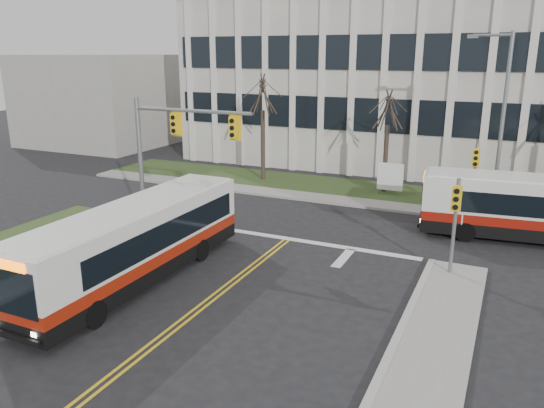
{
  "coord_description": "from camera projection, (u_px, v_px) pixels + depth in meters",
  "views": [
    {
      "loc": [
        8.89,
        -12.79,
        8.18
      ],
      "look_at": [
        -0.17,
        6.81,
        2.0
      ],
      "focal_mm": 35.0,
      "sensor_mm": 36.0,
      "label": 1
    }
  ],
  "objects": [
    {
      "name": "sidewalk_cross",
      "position": [
        426.0,
        211.0,
        28.23
      ],
      "size": [
        44.0,
        1.6,
        0.14
      ],
      "primitive_type": "cube",
      "color": "#9E9B93",
      "rests_on": "ground"
    },
    {
      "name": "mast_arm_signal",
      "position": [
        168.0,
        141.0,
        24.34
      ],
      "size": [
        6.11,
        0.38,
        6.2
      ],
      "color": "slate",
      "rests_on": "ground"
    },
    {
      "name": "office_building",
      "position": [
        465.0,
        83.0,
        39.51
      ],
      "size": [
        40.0,
        16.0,
        12.0
      ],
      "primitive_type": "cube",
      "color": "silver",
      "rests_on": "ground"
    },
    {
      "name": "building_annex",
      "position": [
        106.0,
        99.0,
        49.07
      ],
      "size": [
        12.0,
        12.0,
        8.0
      ],
      "primitive_type": "cube",
      "color": "#9E9B93",
      "rests_on": "ground"
    },
    {
      "name": "ground",
      "position": [
        188.0,
        317.0,
        17.0
      ],
      "size": [
        120.0,
        120.0,
        0.0
      ],
      "primitive_type": "plane",
      "color": "black",
      "rests_on": "ground"
    },
    {
      "name": "newspaper_box_blue",
      "position": [
        41.0,
        253.0,
        21.2
      ],
      "size": [
        0.64,
        0.61,
        0.95
      ],
      "primitive_type": "cube",
      "rotation": [
        0.0,
        0.0,
        -0.41
      ],
      "color": "navy",
      "rests_on": "ground"
    },
    {
      "name": "tree_left",
      "position": [
        263.0,
        96.0,
        33.61
      ],
      "size": [
        1.8,
        1.8,
        7.7
      ],
      "color": "#42352B",
      "rests_on": "ground"
    },
    {
      "name": "streetlight",
      "position": [
        500.0,
        115.0,
        26.47
      ],
      "size": [
        2.15,
        0.25,
        9.2
      ],
      "color": "slate",
      "rests_on": "ground"
    },
    {
      "name": "signal_pole_far",
      "position": [
        475.0,
        169.0,
        26.84
      ],
      "size": [
        0.34,
        0.39,
        3.8
      ],
      "color": "slate",
      "rests_on": "ground"
    },
    {
      "name": "building_lawn",
      "position": [
        434.0,
        198.0,
        30.67
      ],
      "size": [
        44.0,
        5.0,
        0.12
      ],
      "primitive_type": "cube",
      "color": "#2F451D",
      "rests_on": "ground"
    },
    {
      "name": "signal_pole_near",
      "position": [
        455.0,
        213.0,
        19.43
      ],
      "size": [
        0.34,
        0.39,
        3.8
      ],
      "color": "slate",
      "rests_on": "ground"
    },
    {
      "name": "bus_main",
      "position": [
        136.0,
        244.0,
        19.38
      ],
      "size": [
        2.35,
        10.7,
        2.85
      ],
      "primitive_type": null,
      "rotation": [
        0.0,
        0.0,
        -0.0
      ],
      "color": "silver",
      "rests_on": "ground"
    },
    {
      "name": "directory_sign",
      "position": [
        390.0,
        177.0,
        30.94
      ],
      "size": [
        1.5,
        0.12,
        2.0
      ],
      "color": "slate",
      "rests_on": "ground"
    },
    {
      "name": "tree_mid",
      "position": [
        388.0,
        112.0,
        30.73
      ],
      "size": [
        1.8,
        1.8,
        6.82
      ],
      "color": "#42352B",
      "rests_on": "ground"
    }
  ]
}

